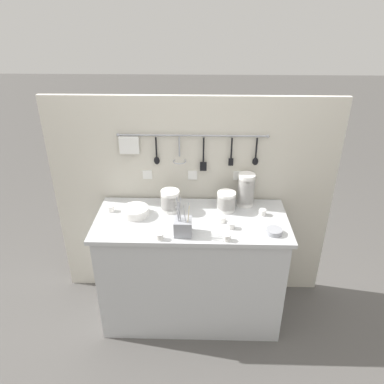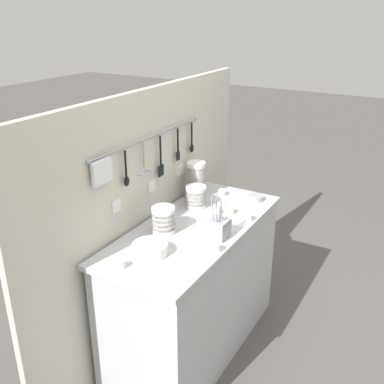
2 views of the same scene
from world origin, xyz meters
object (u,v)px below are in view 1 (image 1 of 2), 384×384
(steel_mixing_bowl, at_px, (274,231))
(cup_mid_row, at_px, (227,237))
(cup_centre, at_px, (222,219))
(bowl_stack_back_corner, at_px, (170,201))
(bowl_stack_wide_centre, at_px, (246,190))
(bowl_stack_nested_right, at_px, (226,201))
(cup_by_caddy, at_px, (160,236))
(cup_front_right, at_px, (111,209))
(cup_back_left, at_px, (263,212))
(cutlery_caddy, at_px, (183,226))
(plate_stack, at_px, (135,211))
(cup_front_left, at_px, (231,225))

(steel_mixing_bowl, height_order, cup_mid_row, cup_mid_row)
(cup_centre, bearing_deg, bowl_stack_back_corner, 158.13)
(bowl_stack_wide_centre, bearing_deg, cup_mid_row, -109.29)
(bowl_stack_nested_right, bearing_deg, cup_mid_row, -92.32)
(bowl_stack_back_corner, relative_size, cup_by_caddy, 3.22)
(cup_front_right, bearing_deg, cup_back_left, -1.18)
(cutlery_caddy, distance_m, cup_mid_row, 0.30)
(cup_centre, distance_m, cup_back_left, 0.31)
(plate_stack, distance_m, cup_front_right, 0.20)
(bowl_stack_nested_right, bearing_deg, bowl_stack_back_corner, -177.64)
(plate_stack, relative_size, cup_front_right, 3.81)
(bowl_stack_back_corner, xyz_separation_m, cup_front_left, (0.43, -0.23, -0.06))
(steel_mixing_bowl, bearing_deg, bowl_stack_nested_right, 135.38)
(cup_front_left, xyz_separation_m, cup_back_left, (0.24, 0.18, 0.00))
(cup_front_right, xyz_separation_m, cup_back_left, (1.10, -0.02, 0.00))
(bowl_stack_wide_centre, xyz_separation_m, cup_front_right, (-0.99, -0.12, -0.10))
(cup_mid_row, height_order, cup_by_caddy, same)
(cup_front_left, bearing_deg, plate_stack, 167.34)
(cup_mid_row, height_order, cup_back_left, same)
(bowl_stack_back_corner, relative_size, cup_front_left, 3.22)
(cup_centre, bearing_deg, cup_front_left, -54.88)
(cutlery_caddy, height_order, cup_by_caddy, cutlery_caddy)
(cup_front_left, bearing_deg, cutlery_caddy, -167.19)
(cutlery_caddy, relative_size, cup_front_right, 5.47)
(cup_mid_row, relative_size, cup_centre, 1.00)
(bowl_stack_wide_centre, xyz_separation_m, plate_stack, (-0.80, -0.17, -0.10))
(steel_mixing_bowl, height_order, cup_front_right, cup_front_right)
(cup_back_left, bearing_deg, plate_stack, -178.29)
(plate_stack, bearing_deg, cup_back_left, 1.71)
(plate_stack, relative_size, cup_by_caddy, 3.81)
(plate_stack, bearing_deg, bowl_stack_nested_right, 7.96)
(bowl_stack_back_corner, xyz_separation_m, cup_back_left, (0.67, -0.05, -0.06))
(plate_stack, xyz_separation_m, cup_by_caddy, (0.21, -0.29, -0.01))
(cup_mid_row, bearing_deg, cup_back_left, 49.39)
(steel_mixing_bowl, xyz_separation_m, cup_front_left, (-0.28, 0.06, 0.01))
(plate_stack, xyz_separation_m, cup_centre, (0.62, -0.08, -0.01))
(cutlery_caddy, relative_size, cup_front_left, 5.47)
(bowl_stack_wide_centre, distance_m, steel_mixing_bowl, 0.43)
(bowl_stack_wide_centre, distance_m, cutlery_caddy, 0.60)
(cup_by_caddy, relative_size, cup_centre, 1.00)
(plate_stack, distance_m, cup_by_caddy, 0.36)
(cup_front_left, bearing_deg, bowl_stack_nested_right, 94.72)
(plate_stack, distance_m, cup_front_left, 0.69)
(cutlery_caddy, distance_m, cup_by_caddy, 0.17)
(cup_front_right, distance_m, cup_back_left, 1.10)
(bowl_stack_nested_right, relative_size, steel_mixing_bowl, 1.35)
(bowl_stack_nested_right, relative_size, cup_mid_row, 2.90)
(cup_by_caddy, bearing_deg, bowl_stack_wide_centre, 37.94)
(steel_mixing_bowl, distance_m, cup_front_right, 1.18)
(cutlery_caddy, height_order, cup_front_left, cutlery_caddy)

